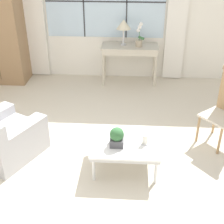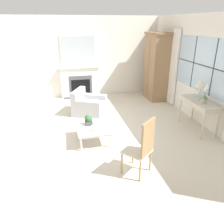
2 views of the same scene
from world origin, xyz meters
TOP-DOWN VIEW (x-y plane):
  - ground_plane at (0.00, 0.00)m, footprint 14.00×14.00m
  - wall_back_windowed at (0.00, 3.02)m, footprint 7.20×0.14m
  - console_table at (0.51, 2.70)m, footprint 1.11×0.48m
  - table_lamp at (0.38, 2.74)m, footprint 0.28×0.28m
  - potted_orchid at (0.68, 2.68)m, footprint 0.17×0.13m
  - armchair_upholstered at (-1.17, 0.13)m, footprint 1.13×1.14m
  - coffee_table at (0.50, 0.02)m, footprint 0.86×0.76m
  - potted_plant_small at (0.39, -0.07)m, footprint 0.18×0.18m
  - pillar_candle at (0.74, -0.03)m, footprint 0.09×0.09m

SIDE VIEW (x-z plane):
  - ground_plane at x=0.00m, z-range 0.00..0.00m
  - armchair_upholstered at x=-1.17m, z-range -0.12..0.62m
  - coffee_table at x=0.50m, z-range 0.15..0.52m
  - pillar_candle at x=0.74m, z-range 0.36..0.51m
  - potted_plant_small at x=0.39m, z-range 0.37..0.62m
  - console_table at x=0.51m, z-range 0.30..1.07m
  - potted_orchid at x=0.68m, z-range 0.71..1.18m
  - table_lamp at x=0.38m, z-range 0.92..1.42m
  - wall_back_windowed at x=0.00m, z-range -0.01..2.79m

